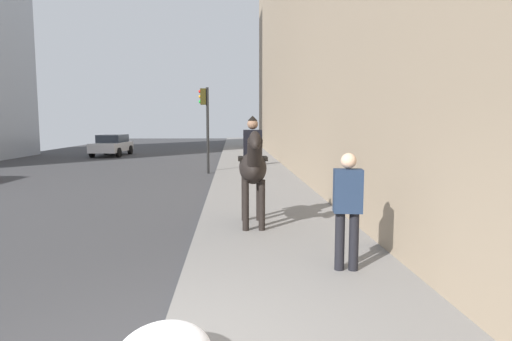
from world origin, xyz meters
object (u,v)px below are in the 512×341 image
car_near_lane (112,145)px  traffic_light_near_curb (205,116)px  mounted_horse_near (253,166)px  pedestrian_greeting (348,204)px

car_near_lane → traffic_light_near_curb: 13.15m
mounted_horse_near → traffic_light_near_curb: traffic_light_near_curb is taller
mounted_horse_near → pedestrian_greeting: bearing=23.8°
mounted_horse_near → pedestrian_greeting: 3.06m
mounted_horse_near → pedestrian_greeting: size_ratio=1.34×
mounted_horse_near → car_near_lane: mounted_horse_near is taller
car_near_lane → traffic_light_near_curb: (-10.97, -7.03, 1.77)m
pedestrian_greeting → traffic_light_near_curb: 13.67m
car_near_lane → traffic_light_near_curb: size_ratio=1.21×
pedestrian_greeting → car_near_lane: pedestrian_greeting is taller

